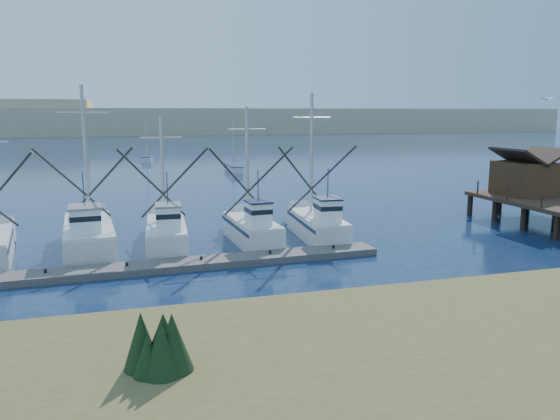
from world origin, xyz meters
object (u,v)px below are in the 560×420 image
object	(u,v)px
sailboat_near	(234,168)
sailboat_far	(147,159)
floating_dock	(127,269)
timber_pier	(560,194)

from	to	relation	value
sailboat_near	sailboat_far	xyz separation A→B (m)	(-11.19, 20.51, 0.01)
floating_dock	timber_pier	world-z (taller)	timber_pier
floating_dock	sailboat_far	world-z (taller)	sailboat_far
timber_pier	sailboat_near	size ratio (longest dim) A/B	2.47
timber_pier	sailboat_far	size ratio (longest dim) A/B	2.47
floating_dock	sailboat_far	bearing A→B (deg)	84.08
timber_pier	sailboat_near	world-z (taller)	sailboat_near
timber_pier	sailboat_near	xyz separation A→B (m)	(-15.31, 44.83, -2.08)
floating_dock	sailboat_near	size ratio (longest dim) A/B	3.56
floating_dock	timber_pier	size ratio (longest dim) A/B	1.44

